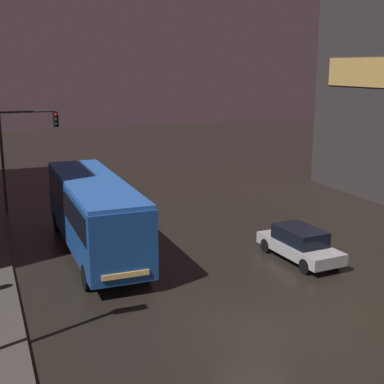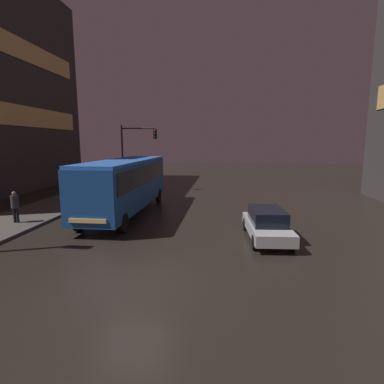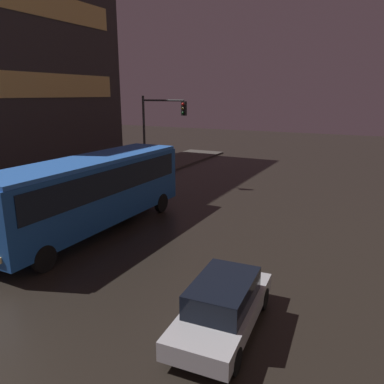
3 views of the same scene
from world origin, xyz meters
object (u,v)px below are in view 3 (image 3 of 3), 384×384
object	(u,v)px
car_taxi	(223,305)
traffic_light_main	(158,125)
pedestrian_near	(59,181)
bus_near	(92,187)

from	to	relation	value
car_taxi	traffic_light_main	xyz separation A→B (m)	(-10.37, 13.48, 3.39)
pedestrian_near	traffic_light_main	distance (m)	7.44
bus_near	pedestrian_near	world-z (taller)	bus_near
pedestrian_near	traffic_light_main	xyz separation A→B (m)	(3.41, 5.91, 2.98)
bus_near	car_taxi	xyz separation A→B (m)	(8.18, -4.24, -1.37)
bus_near	car_taxi	distance (m)	9.31
bus_near	traffic_light_main	world-z (taller)	traffic_light_main
bus_near	pedestrian_near	distance (m)	6.58
pedestrian_near	traffic_light_main	bearing A→B (deg)	-1.67
bus_near	traffic_light_main	xyz separation A→B (m)	(-2.19, 9.24, 2.02)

